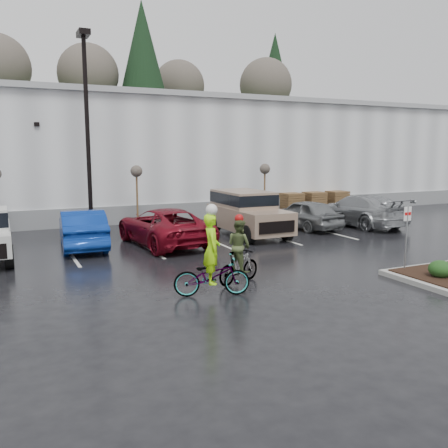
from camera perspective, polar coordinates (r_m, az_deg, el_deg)
name	(u,v)px	position (r m, az deg, el deg)	size (l,w,h in m)	color
ground	(310,290)	(13.78, 10.27, -7.82)	(120.00, 120.00, 0.00)	black
warehouse	(124,155)	(33.62, -11.97, 8.13)	(60.50, 15.50, 7.20)	#B7BABC
wooded_ridge	(76,159)	(56.27, -17.39, 7.43)	(80.00, 25.00, 6.00)	#1C3A18
lamppost	(87,112)	(23.10, -16.20, 12.85)	(0.50, 1.00, 9.22)	black
sapling_mid	(137,175)	(24.56, -10.48, 5.87)	(0.60, 0.60, 3.20)	#523B21
sapling_east	(265,172)	(27.44, 4.94, 6.27)	(0.60, 0.60, 3.20)	#523B21
pallet_stack_a	(291,204)	(29.75, 8.10, 2.44)	(1.20, 1.20, 1.35)	#523B21
pallet_stack_b	(314,202)	(30.71, 10.75, 2.56)	(1.20, 1.20, 1.35)	#523B21
pallet_stack_c	(337,201)	(31.79, 13.39, 2.69)	(1.20, 1.20, 1.35)	#523B21
shrub_a	(441,269)	(15.63, 24.60, -4.94)	(0.70, 0.70, 0.52)	black
fire_lane_sign	(407,231)	(16.07, 21.12, -0.76)	(0.30, 0.05, 2.20)	gray
car_blue	(82,229)	(20.08, -16.67, -0.54)	(1.66, 4.76, 1.57)	#0D3194
car_red	(164,226)	(20.05, -7.26, -0.29)	(2.57, 5.57, 1.55)	maroon
suv_tan	(249,214)	(22.07, 2.99, 1.27)	(2.20, 5.10, 2.06)	#8C735E
car_grey	(305,214)	(24.42, 9.69, 1.20)	(1.76, 4.37, 1.49)	slate
car_far_silver	(359,210)	(25.96, 15.93, 1.61)	(2.31, 5.69, 1.65)	#9A9DA1
cyclist_hivis	(212,268)	(12.87, -1.48, -5.31)	(2.19, 1.29, 2.52)	#3F3F44
cyclist_olive	(239,258)	(14.07, 1.81, -4.08)	(1.66, 1.00, 2.08)	#3F3F44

